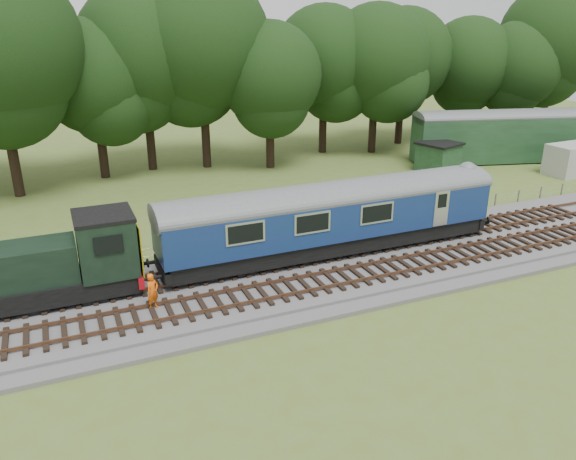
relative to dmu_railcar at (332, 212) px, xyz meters
name	(u,v)px	position (x,y,z in m)	size (l,w,h in m)	color
ground	(342,269)	(-0.10, -1.40, -2.61)	(120.00, 120.00, 0.00)	#556625
ballast	(342,266)	(-0.10, -1.40, -2.43)	(70.00, 7.00, 0.35)	#4C4C4F
track_north	(329,252)	(-0.10, 0.00, -2.19)	(67.20, 2.40, 0.21)	black
track_south	(358,274)	(-0.10, -3.00, -2.19)	(67.20, 2.40, 0.21)	black
fence	(305,239)	(-0.10, 3.10, -2.61)	(64.00, 0.12, 1.00)	#6B6054
tree_line	(218,168)	(-0.10, 20.60, -2.61)	(70.00, 8.00, 18.00)	black
dmu_railcar	(332,212)	(0.00, 0.00, 0.00)	(18.05, 2.86, 3.88)	black
shunter_loco	(42,268)	(-13.93, 0.00, -0.63)	(8.92, 2.60, 3.38)	black
worker	(153,291)	(-9.75, -2.40, -1.44)	(0.60, 0.39, 1.63)	#FA5E0D
parked_coach	(512,133)	(24.18, 12.73, -0.13)	(17.47, 7.42, 4.42)	#19381A
shed	(438,157)	(16.20, 12.34, -1.38)	(3.69, 3.69, 2.42)	#19381A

